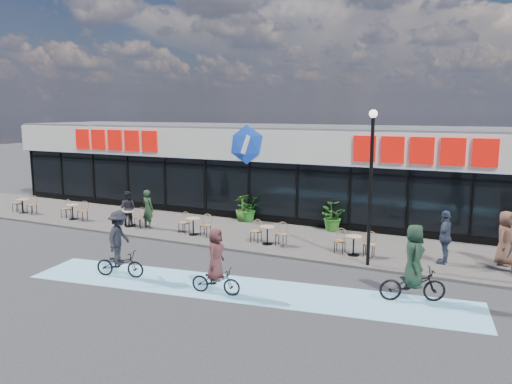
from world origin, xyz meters
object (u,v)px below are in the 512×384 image
potted_plant_left (243,208)px  pedestrian_b (505,238)px  patron_right (128,208)px  cyclist_a (216,268)px  potted_plant_right (331,217)px  lamp_post (371,175)px  patron_left (148,209)px  cyclist_b (413,272)px  pedestrian_a (445,237)px  potted_plant_mid (248,209)px  bistro_set_0 (24,204)px

potted_plant_left → pedestrian_b: (11.34, -2.16, 0.30)m
patron_right → cyclist_a: bearing=132.8°
potted_plant_left → potted_plant_right: bearing=-0.0°
cyclist_a → pedestrian_b: bearing=40.3°
lamp_post → potted_plant_right: bearing=122.2°
patron_left → cyclist_b: bearing=175.6°
pedestrian_a → cyclist_b: cyclist_b is taller
lamp_post → patron_left: bearing=173.7°
pedestrian_b → patron_right: bearing=114.1°
potted_plant_left → cyclist_a: size_ratio=0.65×
patron_left → patron_right: bearing=11.8°
potted_plant_right → pedestrian_a: (5.04, -2.90, 0.31)m
lamp_post → potted_plant_mid: (-6.86, 4.36, -2.55)m
lamp_post → potted_plant_left: size_ratio=4.06×
lamp_post → bistro_set_0: size_ratio=3.47×
patron_left → pedestrian_a: (12.72, 0.21, 0.07)m
potted_plant_mid → cyclist_a: 9.44m
lamp_post → cyclist_b: 3.92m
potted_plant_left → pedestrian_b: bearing=-10.8°
patron_right → pedestrian_b: (15.77, 0.94, 0.15)m
patron_left → patron_right: size_ratio=1.09×
potted_plant_right → cyclist_b: 8.12m
potted_plant_left → patron_right: patron_right is taller
patron_left → cyclist_a: bearing=152.8°
patron_left → pedestrian_b: pedestrian_b is taller
potted_plant_right → patron_right: patron_right is taller
potted_plant_right → patron_left: size_ratio=0.73×
bistro_set_0 → patron_left: bearing=1.0°
pedestrian_b → lamp_post: bearing=137.0°
potted_plant_left → cyclist_b: cyclist_b is taller
potted_plant_right → cyclist_a: cyclist_a is taller
potted_plant_mid → patron_left: 4.75m
lamp_post → patron_right: 11.82m
patron_right → cyclist_a: 9.80m
pedestrian_b → cyclist_a: 10.15m
potted_plant_mid → cyclist_b: 11.09m
potted_plant_mid → potted_plant_right: bearing=-1.4°
potted_plant_right → potted_plant_mid: bearing=178.6°
bistro_set_0 → potted_plant_left: 11.67m
lamp_post → potted_plant_right: (-2.68, 4.25, -2.52)m
cyclist_b → bistro_set_0: bearing=170.2°
potted_plant_mid → patron_left: patron_left is taller
pedestrian_b → cyclist_a: bearing=151.0°
bistro_set_0 → potted_plant_right: bearing=11.7°
lamp_post → potted_plant_mid: 8.52m
bistro_set_0 → pedestrian_b: (22.55, 1.09, 0.50)m
bistro_set_0 → pedestrian_a: 20.68m
potted_plant_left → cyclist_b: 11.21m
potted_plant_left → potted_plant_mid: size_ratio=1.08×
potted_plant_right → cyclist_b: cyclist_b is taller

